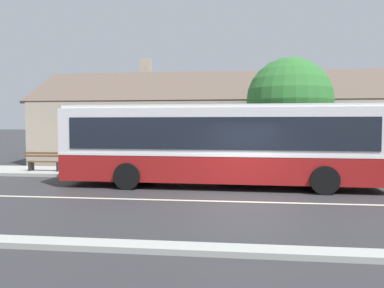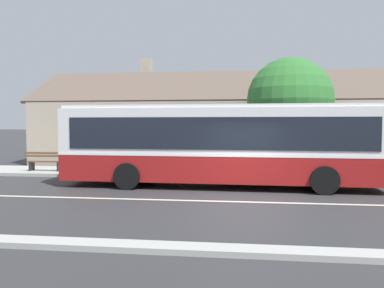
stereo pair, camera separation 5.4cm
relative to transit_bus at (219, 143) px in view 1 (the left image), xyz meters
name	(u,v)px [view 1 (the left image)]	position (x,y,z in m)	size (l,w,h in m)	color
ground_plane	(243,202)	(0.88, -2.90, -1.70)	(300.00, 300.00, 0.00)	#2D2D30
sidewalk_far	(241,174)	(0.88, 3.10, -1.62)	(60.00, 3.00, 0.15)	#9E9E99
curb_near	(248,251)	(0.88, -7.65, -1.64)	(60.00, 0.50, 0.12)	#9E9E99
lane_divider_stripe	(243,202)	(0.88, -2.90, -1.69)	(60.00, 0.16, 0.01)	beige
community_building	(250,131)	(1.52, 10.03, 0.29)	(26.43, 8.91, 6.92)	tan
transit_bus	(219,143)	(0.00, 0.00, 0.00)	(12.22, 2.98, 3.16)	maroon
bench_by_building	(44,162)	(-8.63, 2.57, -1.12)	(1.80, 0.51, 0.94)	brown
bench_down_street	(128,164)	(-4.42, 2.45, -1.12)	(1.86, 0.51, 0.94)	brown
street_tree_primary	(289,101)	(3.20, 4.04, 1.87)	(4.12, 4.12, 5.64)	#4C3828
bus_stop_sign	(358,143)	(5.82, 2.09, -0.06)	(0.36, 0.07, 2.40)	gray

